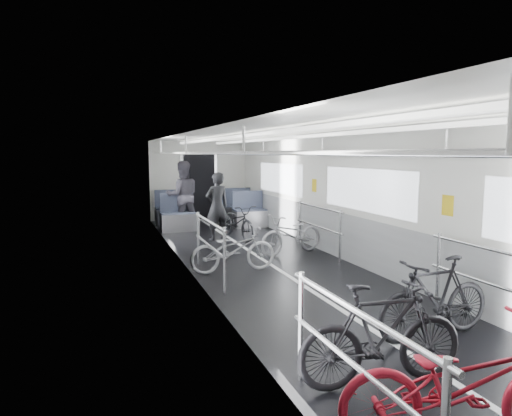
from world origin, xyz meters
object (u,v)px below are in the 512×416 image
Objects in this scene: bike_right_mid at (292,234)px; person_standing at (217,206)px; person_seated at (183,196)px; bike_right_near at (435,298)px; bike_left_near at (462,384)px; bike_left_far at (233,249)px; bike_left_mid at (382,335)px; bike_aisle at (237,222)px.

bike_right_mid is 0.98× the size of person_standing.
bike_right_near is at bearing 100.42° from person_seated.
bike_left_near reaches higher than bike_left_far.
bike_left_mid is at bearing 18.74° from bike_left_near.
bike_aisle is at bearing 10.96° from bike_left_near.
bike_left_near is 8.06m from person_standing.
bike_right_near is 6.51m from person_standing.
bike_right_near is 0.97× the size of bike_aisle.
bike_right_near is 8.24m from person_seated.
person_seated is (-0.04, 4.64, 0.52)m from bike_left_far.
bike_left_near is 0.90m from bike_left_mid.
bike_left_far is 0.82× the size of person_seated.
bike_aisle is (0.76, 7.95, -0.04)m from bike_left_near.
bike_right_near is (1.17, 0.70, -0.01)m from bike_left_mid.
person_standing is 1.75m from person_seated.
bike_left_mid is 0.99× the size of bike_aisle.
bike_left_mid reaches higher than bike_aisle.
bike_right_near is at bearing -98.89° from bike_aisle.
bike_right_mid is 4.04m from person_seated.
person_standing is (0.30, 8.05, 0.34)m from bike_left_near.
bike_left_near is at bearing -30.91° from bike_right_mid.
bike_aisle is at bearing 154.35° from person_standing.
person_seated is at bearing -86.06° from person_standing.
person_standing is 0.87× the size of person_seated.
bike_left_near is 0.95× the size of person_seated.
bike_left_far is at bearing 67.50° from person_standing.
bike_right_mid reaches higher than bike_left_far.
person_seated reaches higher than bike_right_near.
bike_aisle is (0.80, 7.05, -0.05)m from bike_left_mid.
bike_right_near is at bearing -53.34° from bike_left_mid.
bike_right_near is 0.98× the size of bike_right_mid.
bike_left_mid is 1.00× the size of bike_right_mid.
bike_right_near is (1.31, -3.47, 0.06)m from bike_left_far.
bike_left_mid is 7.09m from bike_aisle.
bike_left_far is at bearing 18.41° from bike_left_near.
bike_left_near is 1.14× the size of bike_right_near.
person_standing is (-0.46, 0.10, 0.39)m from bike_aisle.
person_standing reaches higher than bike_left_far.
bike_left_mid is at bearing -62.63° from bike_right_near.
bike_right_near is 4.43m from bike_right_mid.
bike_aisle is 0.61m from person_standing.
person_seated is at bearing 6.96° from bike_left_mid.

